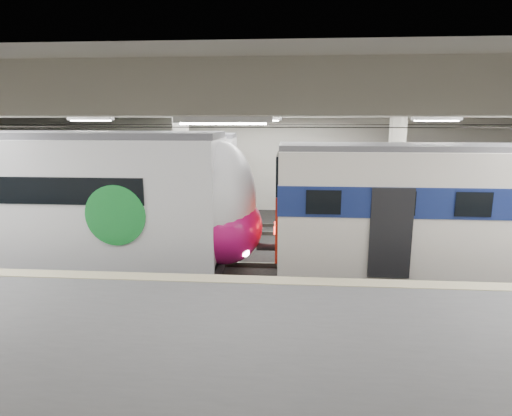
{
  "coord_description": "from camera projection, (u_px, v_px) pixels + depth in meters",
  "views": [
    {
      "loc": [
        1.08,
        -13.06,
        4.98
      ],
      "look_at": [
        -0.01,
        1.0,
        2.0
      ],
      "focal_mm": 30.0,
      "sensor_mm": 36.0,
      "label": 1
    }
  ],
  "objects": [
    {
      "name": "modern_emu",
      "position": [
        63.0,
        204.0,
        13.85
      ],
      "size": [
        14.17,
        2.93,
        4.55
      ],
      "color": "white",
      "rests_on": "ground"
    },
    {
      "name": "station_hall",
      "position": [
        249.0,
        184.0,
        11.48
      ],
      "size": [
        36.0,
        24.0,
        5.75
      ],
      "color": "black",
      "rests_on": "ground"
    },
    {
      "name": "far_train",
      "position": [
        88.0,
        180.0,
        19.36
      ],
      "size": [
        13.55,
        3.43,
        4.31
      ],
      "rotation": [
        0.0,
        0.0,
        0.05
      ],
      "color": "white",
      "rests_on": "ground"
    },
    {
      "name": "older_rer",
      "position": [
        486.0,
        212.0,
        12.86
      ],
      "size": [
        12.67,
        2.8,
        4.22
      ],
      "color": "white",
      "rests_on": "ground"
    }
  ]
}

